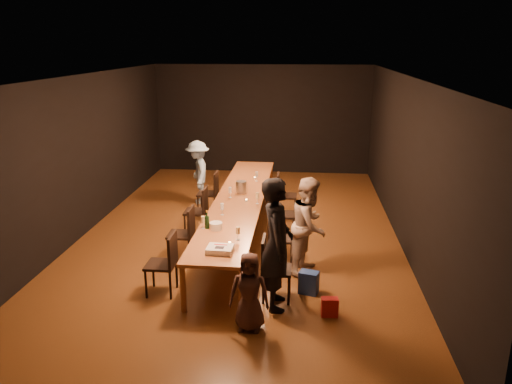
# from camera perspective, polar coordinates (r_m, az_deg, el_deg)

# --- Properties ---
(ground) EXTENTS (10.00, 10.00, 0.00)m
(ground) POSITION_cam_1_polar(r_m,az_deg,el_deg) (9.66, -1.86, -4.95)
(ground) COLOR #482D12
(ground) RESTS_ON ground
(room_shell) EXTENTS (6.04, 10.04, 3.02)m
(room_shell) POSITION_cam_1_polar(r_m,az_deg,el_deg) (9.10, -1.98, 7.30)
(room_shell) COLOR black
(room_shell) RESTS_ON ground
(table) EXTENTS (0.90, 6.00, 0.75)m
(table) POSITION_cam_1_polar(r_m,az_deg,el_deg) (9.42, -1.90, -0.98)
(table) COLOR #9C5E2D
(table) RESTS_ON ground
(chair_right_0) EXTENTS (0.42, 0.42, 0.93)m
(chair_right_0) POSITION_cam_1_polar(r_m,az_deg,el_deg) (7.21, 2.40, -8.76)
(chair_right_0) COLOR black
(chair_right_0) RESTS_ON ground
(chair_right_1) EXTENTS (0.42, 0.42, 0.93)m
(chair_right_1) POSITION_cam_1_polar(r_m,az_deg,el_deg) (8.31, 2.88, -5.21)
(chair_right_1) COLOR black
(chair_right_1) RESTS_ON ground
(chair_right_2) EXTENTS (0.42, 0.42, 0.93)m
(chair_right_2) POSITION_cam_1_polar(r_m,az_deg,el_deg) (9.43, 3.25, -2.50)
(chair_right_2) COLOR black
(chair_right_2) RESTS_ON ground
(chair_right_3) EXTENTS (0.42, 0.42, 0.93)m
(chair_right_3) POSITION_cam_1_polar(r_m,az_deg,el_deg) (10.57, 3.53, -0.37)
(chair_right_3) COLOR black
(chair_right_3) RESTS_ON ground
(chair_left_0) EXTENTS (0.42, 0.42, 0.93)m
(chair_left_0) POSITION_cam_1_polar(r_m,az_deg,el_deg) (7.48, -10.84, -8.07)
(chair_left_0) COLOR black
(chair_left_0) RESTS_ON ground
(chair_left_1) EXTENTS (0.42, 0.42, 0.93)m
(chair_left_1) POSITION_cam_1_polar(r_m,az_deg,el_deg) (8.55, -8.61, -4.75)
(chair_left_1) COLOR black
(chair_left_1) RESTS_ON ground
(chair_left_2) EXTENTS (0.42, 0.42, 0.93)m
(chair_left_2) POSITION_cam_1_polar(r_m,az_deg,el_deg) (9.64, -6.90, -2.16)
(chair_left_2) COLOR black
(chair_left_2) RESTS_ON ground
(chair_left_3) EXTENTS (0.42, 0.42, 0.93)m
(chair_left_3) POSITION_cam_1_polar(r_m,az_deg,el_deg) (10.76, -5.55, -0.11)
(chair_left_3) COLOR black
(chair_left_3) RESTS_ON ground
(woman_birthday) EXTENTS (0.50, 0.72, 1.87)m
(woman_birthday) POSITION_cam_1_polar(r_m,az_deg,el_deg) (6.83, 2.39, -5.96)
(woman_birthday) COLOR black
(woman_birthday) RESTS_ON ground
(woman_tan) EXTENTS (0.80, 0.91, 1.57)m
(woman_tan) POSITION_cam_1_polar(r_m,az_deg,el_deg) (7.96, 6.13, -3.83)
(woman_tan) COLOR #C5A893
(woman_tan) RESTS_ON ground
(man_blue) EXTENTS (0.80, 1.06, 1.45)m
(man_blue) POSITION_cam_1_polar(r_m,az_deg,el_deg) (11.45, -6.64, 2.25)
(man_blue) COLOR #96BFE8
(man_blue) RESTS_ON ground
(child) EXTENTS (0.52, 0.34, 1.05)m
(child) POSITION_cam_1_polar(r_m,az_deg,el_deg) (6.47, -0.76, -11.33)
(child) COLOR #452C27
(child) RESTS_ON ground
(gift_bag_red) EXTENTS (0.23, 0.14, 0.27)m
(gift_bag_red) POSITION_cam_1_polar(r_m,az_deg,el_deg) (6.99, 8.41, -12.89)
(gift_bag_red) COLOR red
(gift_bag_red) RESTS_ON ground
(gift_bag_blue) EXTENTS (0.32, 0.26, 0.34)m
(gift_bag_blue) POSITION_cam_1_polar(r_m,az_deg,el_deg) (7.51, 6.04, -10.24)
(gift_bag_blue) COLOR #224196
(gift_bag_blue) RESTS_ON ground
(birthday_cake) EXTENTS (0.37, 0.30, 0.09)m
(birthday_cake) POSITION_cam_1_polar(r_m,az_deg,el_deg) (7.03, -4.14, -6.56)
(birthday_cake) COLOR white
(birthday_cake) RESTS_ON table
(plate_stack) EXTENTS (0.27, 0.27, 0.11)m
(plate_stack) POSITION_cam_1_polar(r_m,az_deg,el_deg) (7.86, -4.60, -3.89)
(plate_stack) COLOR white
(plate_stack) RESTS_ON table
(champagne_bottle) EXTENTS (0.09, 0.09, 0.30)m
(champagne_bottle) POSITION_cam_1_polar(r_m,az_deg,el_deg) (7.88, -5.64, -3.12)
(champagne_bottle) COLOR black
(champagne_bottle) RESTS_ON table
(ice_bucket) EXTENTS (0.26, 0.26, 0.23)m
(ice_bucket) POSITION_cam_1_polar(r_m,az_deg,el_deg) (9.73, -1.71, 0.59)
(ice_bucket) COLOR #A2A3A7
(ice_bucket) RESTS_ON table
(wineglass_0) EXTENTS (0.06, 0.06, 0.21)m
(wineglass_0) POSITION_cam_1_polar(r_m,az_deg,el_deg) (7.89, -6.07, -3.48)
(wineglass_0) COLOR beige
(wineglass_0) RESTS_ON table
(wineglass_1) EXTENTS (0.06, 0.06, 0.21)m
(wineglass_1) POSITION_cam_1_polar(r_m,az_deg,el_deg) (7.41, -2.08, -4.75)
(wineglass_1) COLOR beige
(wineglass_1) RESTS_ON table
(wineglass_2) EXTENTS (0.06, 0.06, 0.21)m
(wineglass_2) POSITION_cam_1_polar(r_m,az_deg,el_deg) (8.48, -3.89, -1.97)
(wineglass_2) COLOR silver
(wineglass_2) RESTS_ON table
(wineglass_3) EXTENTS (0.06, 0.06, 0.21)m
(wineglass_3) POSITION_cam_1_polar(r_m,az_deg,el_deg) (9.05, 0.15, -0.72)
(wineglass_3) COLOR beige
(wineglass_3) RESTS_ON table
(wineglass_4) EXTENTS (0.06, 0.06, 0.21)m
(wineglass_4) POSITION_cam_1_polar(r_m,az_deg,el_deg) (9.41, -2.97, -0.05)
(wineglass_4) COLOR silver
(wineglass_4) RESTS_ON table
(wineglass_5) EXTENTS (0.06, 0.06, 0.21)m
(wineglass_5) POSITION_cam_1_polar(r_m,az_deg,el_deg) (10.52, 0.07, 1.78)
(wineglass_5) COLOR silver
(wineglass_5) RESTS_ON table
(tealight_near) EXTENTS (0.05, 0.05, 0.03)m
(tealight_near) POSITION_cam_1_polar(r_m,az_deg,el_deg) (7.30, -3.02, -5.87)
(tealight_near) COLOR #B2B7B2
(tealight_near) RESTS_ON table
(tealight_mid) EXTENTS (0.05, 0.05, 0.03)m
(tealight_mid) POSITION_cam_1_polar(r_m,az_deg,el_deg) (9.22, -1.12, -0.97)
(tealight_mid) COLOR #B2B7B2
(tealight_mid) RESTS_ON table
(tealight_far) EXTENTS (0.05, 0.05, 0.03)m
(tealight_far) POSITION_cam_1_polar(r_m,az_deg,el_deg) (10.75, -0.12, 1.61)
(tealight_far) COLOR #B2B7B2
(tealight_far) RESTS_ON table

